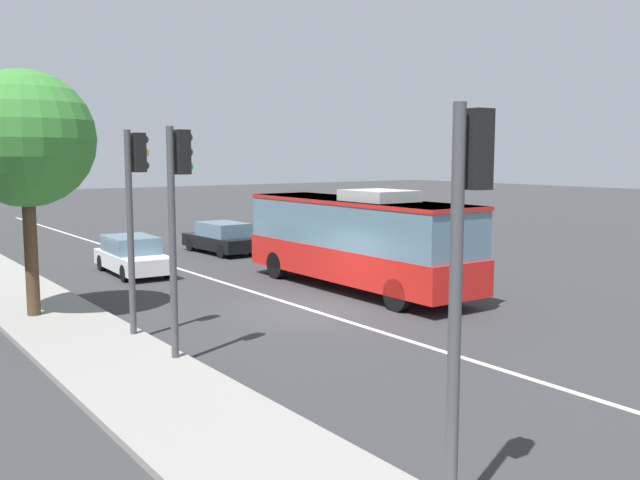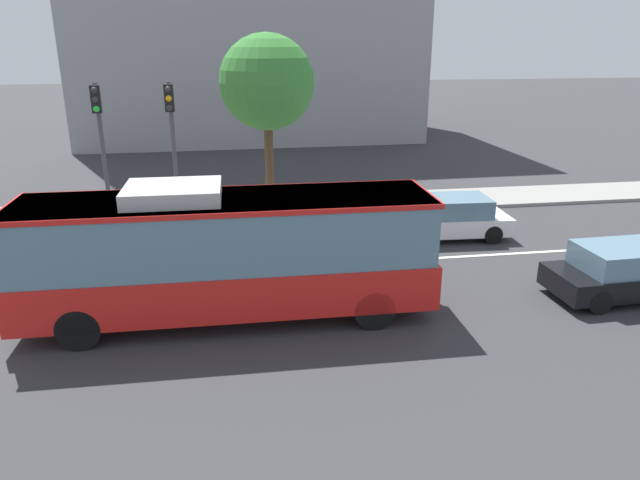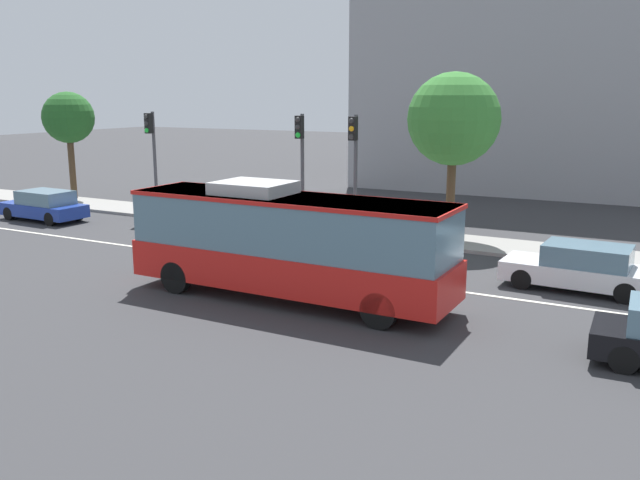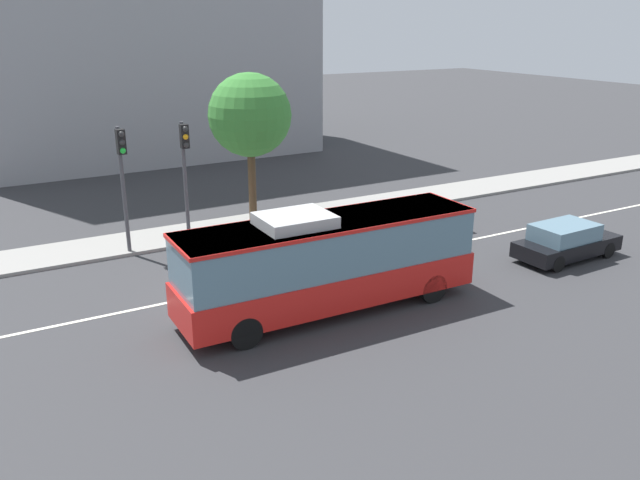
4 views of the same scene
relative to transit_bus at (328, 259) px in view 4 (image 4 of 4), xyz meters
The scene contains 10 objects.
ground_plane 3.96m from the transit_bus, 117.09° to the left, with size 160.00×160.00×0.00m, color #333335.
sidewalk_kerb 10.03m from the transit_bus, 99.35° to the left, with size 80.00×2.85×0.14m, color gray.
lane_centre_line 3.96m from the transit_bus, 117.09° to the left, with size 76.00×0.16×0.01m, color silver.
transit_bus is the anchor object (origin of this frame).
sedan_black 10.74m from the transit_bus, ahead, with size 4.56×1.95×1.46m.
sedan_white 9.17m from the transit_bus, 33.96° to the left, with size 4.58×2.01×1.46m.
traffic_light_near_corner 9.70m from the transit_bus, 117.29° to the left, with size 0.34×0.62×5.20m.
traffic_light_mid_block 8.85m from the transit_bus, 102.37° to the left, with size 0.32×0.62×5.20m.
street_tree_kerbside_left 10.77m from the transit_bus, 80.10° to the left, with size 3.74×3.74×6.91m.
office_block_background 31.59m from the transit_bus, 86.49° to the left, with size 22.74×14.25×20.40m.
Camera 4 is at (-8.11, -19.95, 9.10)m, focal length 36.30 mm.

